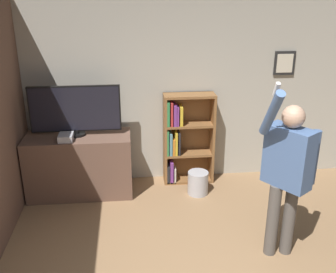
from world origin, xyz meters
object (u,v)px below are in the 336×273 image
object	(u,v)px
person	(287,168)
bookshelf	(183,138)
television	(75,110)
waste_bin	(198,183)
game_console	(66,137)

from	to	relation	value
person	bookshelf	bearing A→B (deg)	168.68
television	waste_bin	bearing A→B (deg)	-7.84
person	waste_bin	xyz separation A→B (m)	(-0.65, 1.39, -0.87)
television	bookshelf	bearing A→B (deg)	7.57
game_console	person	world-z (taller)	person
television	person	distance (m)	2.80
person	television	bearing A→B (deg)	-160.55
television	waste_bin	size ratio (longest dim) A/B	3.63
waste_bin	person	bearing A→B (deg)	-64.98
game_console	waste_bin	world-z (taller)	game_console
game_console	bookshelf	bearing A→B (deg)	12.79
game_console	person	size ratio (longest dim) A/B	0.12
game_console	waste_bin	bearing A→B (deg)	-1.85
game_console	waste_bin	distance (m)	1.91
bookshelf	game_console	bearing A→B (deg)	-167.21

